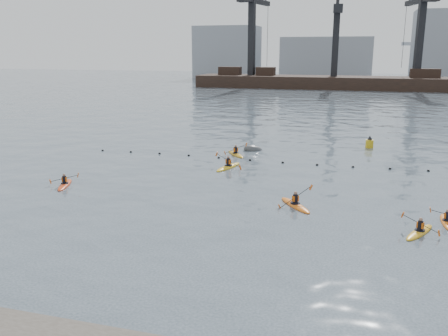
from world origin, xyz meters
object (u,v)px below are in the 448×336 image
(kayaker_1, at_px, (420,231))
(mooring_buoy, at_px, (253,150))
(kayaker_4, at_px, (447,221))
(kayaker_5, at_px, (236,154))
(kayaker_3, at_px, (228,166))
(nav_buoy, at_px, (369,144))
(kayaker_0, at_px, (295,204))
(kayaker_2, at_px, (65,184))

(kayaker_1, xyz_separation_m, mooring_buoy, (-13.57, 19.06, -0.10))
(kayaker_4, distance_m, kayaker_5, 21.78)
(kayaker_3, distance_m, mooring_buoy, 7.67)
(mooring_buoy, bearing_deg, nav_buoy, 21.96)
(kayaker_4, bearing_deg, kayaker_5, -41.16)
(kayaker_0, xyz_separation_m, kayaker_4, (8.82, -0.63, -0.02))
(kayaker_0, bearing_deg, mooring_buoy, 74.45)
(kayaker_1, bearing_deg, mooring_buoy, 152.99)
(mooring_buoy, bearing_deg, kayaker_0, -68.51)
(kayaker_0, distance_m, kayaker_2, 16.98)
(kayaker_0, height_order, kayaker_5, kayaker_0)
(kayaker_1, bearing_deg, nav_buoy, 123.43)
(kayaker_1, xyz_separation_m, kayaker_3, (-14.00, 11.40, 0.01))
(kayaker_5, bearing_deg, kayaker_0, -98.04)
(kayaker_4, relative_size, mooring_buoy, 1.47)
(kayaker_5, bearing_deg, kayaker_4, -78.09)
(kayaker_0, bearing_deg, kayaker_3, 91.38)
(kayaker_5, relative_size, mooring_buoy, 1.58)
(kayaker_3, bearing_deg, kayaker_2, -124.08)
(kayaker_5, bearing_deg, kayaker_1, -85.13)
(kayaker_0, bearing_deg, kayaker_2, 142.82)
(nav_buoy, bearing_deg, kayaker_0, -102.80)
(nav_buoy, bearing_deg, mooring_buoy, -158.04)
(kayaker_0, bearing_deg, kayaker_1, -58.15)
(kayaker_0, distance_m, mooring_buoy, 17.51)
(kayaker_5, height_order, nav_buoy, nav_buoy)
(kayaker_2, relative_size, mooring_buoy, 1.61)
(kayaker_5, xyz_separation_m, mooring_buoy, (1.13, 2.56, -0.11))
(kayaker_3, xyz_separation_m, mooring_buoy, (0.44, 7.66, -0.11))
(kayaker_0, distance_m, kayaker_1, 7.66)
(kayaker_4, bearing_deg, kayaker_3, -30.48)
(kayaker_2, xyz_separation_m, kayaker_5, (9.43, 13.69, 0.01))
(kayaker_3, relative_size, mooring_buoy, 1.86)
(kayaker_0, xyz_separation_m, mooring_buoy, (-6.42, 16.30, -0.11))
(kayaker_0, bearing_deg, nav_buoy, 40.16)
(kayaker_1, xyz_separation_m, kayaker_2, (-24.13, 2.80, 0.00))
(kayaker_4, relative_size, kayaker_5, 0.93)
(nav_buoy, bearing_deg, kayaker_4, -79.16)
(kayaker_2, distance_m, kayaker_3, 13.28)
(kayaker_3, height_order, mooring_buoy, kayaker_3)
(kayaker_3, height_order, kayaker_5, kayaker_3)
(kayaker_5, distance_m, mooring_buoy, 2.80)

